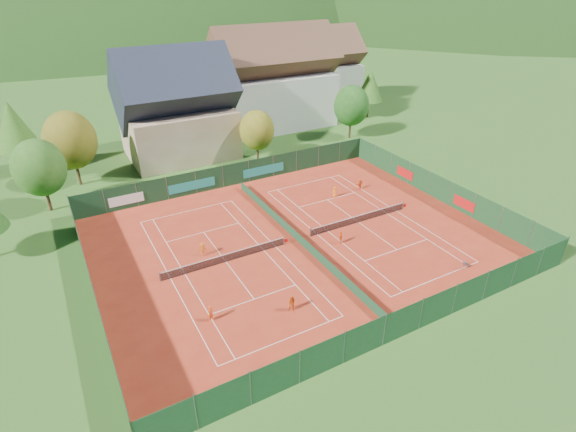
# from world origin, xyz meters

# --- Properties ---
(ground) EXTENTS (600.00, 600.00, 0.00)m
(ground) POSITION_xyz_m (0.00, 0.00, -0.02)
(ground) COLOR #28541A
(ground) RESTS_ON ground
(clay_pad) EXTENTS (40.00, 32.00, 0.01)m
(clay_pad) POSITION_xyz_m (0.00, 0.00, 0.01)
(clay_pad) COLOR #A12A17
(clay_pad) RESTS_ON ground
(court_markings_left) EXTENTS (11.03, 23.83, 0.00)m
(court_markings_left) POSITION_xyz_m (-8.00, 0.00, 0.01)
(court_markings_left) COLOR white
(court_markings_left) RESTS_ON ground
(court_markings_right) EXTENTS (11.03, 23.83, 0.00)m
(court_markings_right) POSITION_xyz_m (8.00, 0.00, 0.01)
(court_markings_right) COLOR white
(court_markings_right) RESTS_ON ground
(tennis_net_left) EXTENTS (13.30, 0.10, 1.02)m
(tennis_net_left) POSITION_xyz_m (-7.85, 0.00, 0.51)
(tennis_net_left) COLOR #59595B
(tennis_net_left) RESTS_ON ground
(tennis_net_right) EXTENTS (13.30, 0.10, 1.02)m
(tennis_net_right) POSITION_xyz_m (8.15, 0.00, 0.51)
(tennis_net_right) COLOR #59595B
(tennis_net_right) RESTS_ON ground
(court_divider) EXTENTS (0.03, 28.80, 1.00)m
(court_divider) POSITION_xyz_m (0.00, 0.00, 0.50)
(court_divider) COLOR #143921
(court_divider) RESTS_ON ground
(fence_north) EXTENTS (40.00, 0.10, 3.00)m
(fence_north) POSITION_xyz_m (-0.46, 15.99, 1.47)
(fence_north) COLOR #13341B
(fence_north) RESTS_ON ground
(fence_south) EXTENTS (40.00, 0.04, 3.00)m
(fence_south) POSITION_xyz_m (0.00, -16.00, 1.50)
(fence_south) COLOR #153B1E
(fence_south) RESTS_ON ground
(fence_west) EXTENTS (0.04, 32.00, 3.00)m
(fence_west) POSITION_xyz_m (-20.00, 0.00, 1.50)
(fence_west) COLOR #14381B
(fence_west) RESTS_ON ground
(fence_east) EXTENTS (0.09, 32.00, 3.00)m
(fence_east) POSITION_xyz_m (20.00, 0.05, 1.48)
(fence_east) COLOR #153A1C
(fence_east) RESTS_ON ground
(chalet) EXTENTS (16.20, 12.00, 16.00)m
(chalet) POSITION_xyz_m (-3.00, 30.00, 6.62)
(chalet) COLOR #CFB392
(chalet) RESTS_ON ground
(hotel_block_a) EXTENTS (21.60, 11.00, 17.25)m
(hotel_block_a) POSITION_xyz_m (16.00, 36.00, 7.38)
(hotel_block_a) COLOR silver
(hotel_block_a) RESTS_ON ground
(hotel_block_b) EXTENTS (17.28, 10.00, 15.50)m
(hotel_block_b) POSITION_xyz_m (30.00, 44.00, 6.62)
(hotel_block_b) COLOR silver
(hotel_block_b) RESTS_ON ground
(tree_west_front) EXTENTS (5.72, 5.72, 8.69)m
(tree_west_front) POSITION_xyz_m (-22.00, 20.00, 5.39)
(tree_west_front) COLOR #4B2C1B
(tree_west_front) RESTS_ON ground
(tree_west_mid) EXTENTS (6.44, 6.44, 9.78)m
(tree_west_mid) POSITION_xyz_m (-18.00, 26.00, 6.07)
(tree_west_mid) COLOR #4C301B
(tree_west_mid) RESTS_ON ground
(tree_west_back) EXTENTS (5.60, 5.60, 10.00)m
(tree_west_back) POSITION_xyz_m (-24.00, 34.00, 6.74)
(tree_west_back) COLOR #412617
(tree_west_back) RESTS_ON ground
(tree_center) EXTENTS (5.01, 5.01, 7.60)m
(tree_center) POSITION_xyz_m (6.00, 22.00, 4.72)
(tree_center) COLOR #412C17
(tree_center) RESTS_ON ground
(tree_east_front) EXTENTS (5.72, 5.72, 8.69)m
(tree_east_front) POSITION_xyz_m (24.00, 24.00, 5.39)
(tree_east_front) COLOR #442F18
(tree_east_front) RESTS_ON ground
(tree_east_mid) EXTENTS (5.04, 5.04, 9.00)m
(tree_east_mid) POSITION_xyz_m (34.00, 32.00, 6.06)
(tree_east_mid) COLOR #4D2B1B
(tree_east_mid) RESTS_ON ground
(tree_east_back) EXTENTS (7.15, 7.15, 10.86)m
(tree_east_back) POSITION_xyz_m (26.00, 40.00, 6.74)
(tree_east_back) COLOR #4B351B
(tree_east_back) RESTS_ON ground
(mountain_backdrop) EXTENTS (820.00, 530.00, 242.00)m
(mountain_backdrop) POSITION_xyz_m (28.54, 233.48, -39.64)
(mountain_backdrop) COLOR black
(mountain_backdrop) RESTS_ON ground
(ball_hopper) EXTENTS (0.34, 0.34, 0.80)m
(ball_hopper) POSITION_xyz_m (11.40, -12.04, 0.56)
(ball_hopper) COLOR slate
(ball_hopper) RESTS_ON ground
(loose_ball_0) EXTENTS (0.07, 0.07, 0.07)m
(loose_ball_0) POSITION_xyz_m (-8.06, -4.74, 0.03)
(loose_ball_0) COLOR #CCD833
(loose_ball_0) RESTS_ON ground
(loose_ball_1) EXTENTS (0.07, 0.07, 0.07)m
(loose_ball_1) POSITION_xyz_m (4.31, -7.83, 0.03)
(loose_ball_1) COLOR #CCD833
(loose_ball_1) RESTS_ON ground
(loose_ball_2) EXTENTS (0.07, 0.07, 0.07)m
(loose_ball_2) POSITION_xyz_m (4.28, 6.29, 0.03)
(loose_ball_2) COLOR #CCD833
(loose_ball_2) RESTS_ON ground
(loose_ball_3) EXTENTS (0.07, 0.07, 0.07)m
(loose_ball_3) POSITION_xyz_m (-2.96, 5.83, 0.03)
(loose_ball_3) COLOR #CCD833
(loose_ball_3) RESTS_ON ground
(loose_ball_4) EXTENTS (0.07, 0.07, 0.07)m
(loose_ball_4) POSITION_xyz_m (12.08, -3.77, 0.03)
(loose_ball_4) COLOR #CCD833
(loose_ball_4) RESTS_ON ground
(player_left_near) EXTENTS (0.66, 0.63, 1.52)m
(player_left_near) POSITION_xyz_m (-12.18, -7.14, 0.76)
(player_left_near) COLOR #E74D14
(player_left_near) RESTS_ON ground
(player_left_mid) EXTENTS (0.95, 0.93, 1.54)m
(player_left_mid) POSITION_xyz_m (-5.88, -9.30, 0.77)
(player_left_mid) COLOR #D14C12
(player_left_mid) RESTS_ON ground
(player_left_far) EXTENTS (1.07, 0.77, 1.50)m
(player_left_far) POSITION_xyz_m (-9.55, 2.15, 0.75)
(player_left_far) COLOR #D95813
(player_left_far) RESTS_ON ground
(player_right_near) EXTENTS (0.86, 0.81, 1.43)m
(player_right_near) POSITION_xyz_m (3.66, -2.61, 0.72)
(player_right_near) COLOR #FF5116
(player_right_near) RESTS_ON ground
(player_right_far_a) EXTENTS (0.76, 0.58, 1.40)m
(player_right_far_a) POSITION_xyz_m (9.18, 6.60, 0.70)
(player_right_far_a) COLOR orange
(player_right_far_a) RESTS_ON ground
(player_right_far_b) EXTENTS (1.36, 0.68, 1.41)m
(player_right_far_b) POSITION_xyz_m (13.30, 6.91, 0.70)
(player_right_far_b) COLOR #EB4E14
(player_right_far_b) RESTS_ON ground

